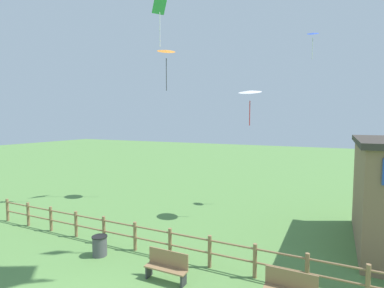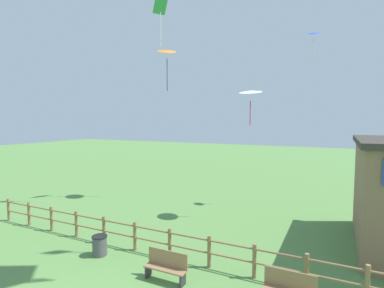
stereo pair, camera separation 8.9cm
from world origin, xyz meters
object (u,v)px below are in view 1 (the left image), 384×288
at_px(park_bench_near_fence, 167,266).
at_px(park_bench_by_building, 290,288).
at_px(kite_blue_delta, 313,35).
at_px(kite_orange_delta, 166,51).
at_px(kite_green_diamond, 160,10).
at_px(kite_white_delta, 250,92).
at_px(trash_bin, 100,246).

bearing_deg(park_bench_near_fence, park_bench_by_building, 5.81).
bearing_deg(kite_blue_delta, kite_orange_delta, -165.45).
distance_m(kite_orange_delta, kite_green_diamond, 2.80).
height_order(park_bench_by_building, kite_white_delta, kite_white_delta).
xyz_separation_m(kite_orange_delta, kite_blue_delta, (9.18, 2.38, 0.60)).
distance_m(park_bench_near_fence, park_bench_by_building, 4.00).
height_order(park_bench_near_fence, kite_orange_delta, kite_orange_delta).
bearing_deg(kite_blue_delta, kite_green_diamond, -165.03).
distance_m(park_bench_by_building, kite_white_delta, 10.40).
bearing_deg(kite_orange_delta, trash_bin, -76.14).
bearing_deg(park_bench_by_building, kite_blue_delta, 92.27).
bearing_deg(trash_bin, kite_blue_delta, 59.13).
xyz_separation_m(kite_green_diamond, kite_white_delta, (6.76, -1.62, -5.92)).
distance_m(kite_blue_delta, kite_white_delta, 6.28).
bearing_deg(trash_bin, park_bench_by_building, -0.30).
bearing_deg(kite_blue_delta, trash_bin, -120.87).
relative_size(park_bench_by_building, kite_blue_delta, 0.88).
relative_size(park_bench_near_fence, kite_green_diamond, 0.46).
bearing_deg(kite_white_delta, trash_bin, -119.02).
relative_size(trash_bin, kite_orange_delta, 0.27).
distance_m(trash_bin, kite_green_diamond, 15.66).
bearing_deg(kite_green_diamond, trash_bin, -73.60).
bearing_deg(kite_green_diamond, park_bench_near_fence, -57.39).
xyz_separation_m(park_bench_by_building, kite_blue_delta, (-0.46, 11.61, 10.24)).
relative_size(kite_green_diamond, kite_white_delta, 1.61).
distance_m(kite_orange_delta, kite_white_delta, 7.33).
distance_m(park_bench_near_fence, kite_white_delta, 10.20).
bearing_deg(kite_orange_delta, kite_blue_delta, 14.55).
height_order(trash_bin, kite_green_diamond, kite_green_diamond).
bearing_deg(trash_bin, kite_orange_delta, 103.86).
xyz_separation_m(park_bench_near_fence, kite_orange_delta, (-5.66, 9.63, 9.64)).
relative_size(park_bench_by_building, kite_green_diamond, 0.46).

